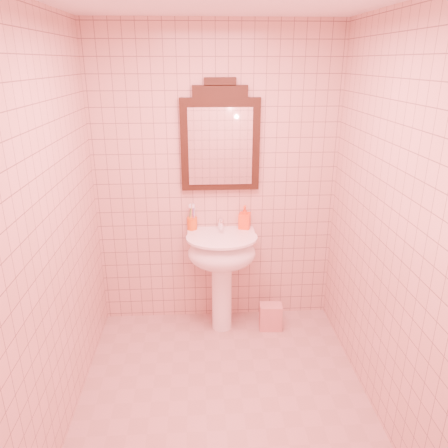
{
  "coord_description": "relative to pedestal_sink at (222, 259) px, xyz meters",
  "views": [
    {
      "loc": [
        -0.14,
        -2.4,
        2.19
      ],
      "look_at": [
        0.03,
        0.55,
        1.09
      ],
      "focal_mm": 35.0,
      "sensor_mm": 36.0,
      "label": 1
    }
  ],
  "objects": [
    {
      "name": "back_wall",
      "position": [
        -0.03,
        0.23,
        0.59
      ],
      "size": [
        2.0,
        0.02,
        2.5
      ],
      "primitive_type": "cube",
      "color": "#D7A296",
      "rests_on": "floor"
    },
    {
      "name": "pedestal_sink",
      "position": [
        0.0,
        0.0,
        0.0
      ],
      "size": [
        0.58,
        0.58,
        0.86
      ],
      "color": "white",
      "rests_on": "floor"
    },
    {
      "name": "mirror",
      "position": [
        -0.0,
        0.2,
        0.94
      ],
      "size": [
        0.63,
        0.06,
        0.88
      ],
      "color": "black",
      "rests_on": "back_wall"
    },
    {
      "name": "toothbrush_cup",
      "position": [
        -0.24,
        0.17,
        0.26
      ],
      "size": [
        0.08,
        0.08,
        0.2
      ],
      "rotation": [
        0.0,
        0.0,
        -0.33
      ],
      "color": "#DB5612",
      "rests_on": "pedestal_sink"
    },
    {
      "name": "faucet",
      "position": [
        0.0,
        0.14,
        0.26
      ],
      "size": [
        0.04,
        0.16,
        0.11
      ],
      "color": "white",
      "rests_on": "pedestal_sink"
    },
    {
      "name": "floor",
      "position": [
        -0.03,
        -0.87,
        -0.66
      ],
      "size": [
        2.2,
        2.2,
        0.0
      ],
      "primitive_type": "plane",
      "color": "tan",
      "rests_on": "ground"
    },
    {
      "name": "soap_dispenser",
      "position": [
        0.2,
        0.17,
        0.3
      ],
      "size": [
        0.11,
        0.11,
        0.2
      ],
      "primitive_type": "imported",
      "rotation": [
        0.0,
        0.0,
        -0.29
      ],
      "color": "#FF4415",
      "rests_on": "pedestal_sink"
    },
    {
      "name": "towel",
      "position": [
        0.42,
        -0.04,
        -0.55
      ],
      "size": [
        0.2,
        0.14,
        0.23
      ],
      "primitive_type": "cube",
      "rotation": [
        0.0,
        0.0,
        -0.07
      ],
      "color": "tan",
      "rests_on": "floor"
    }
  ]
}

